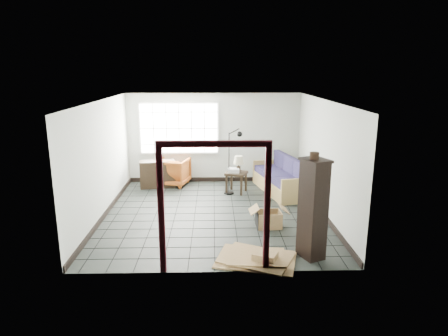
{
  "coord_description": "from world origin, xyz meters",
  "views": [
    {
      "loc": [
        0.0,
        -8.75,
        3.28
      ],
      "look_at": [
        0.23,
        0.3,
        1.01
      ],
      "focal_mm": 32.0,
      "sensor_mm": 36.0,
      "label": 1
    }
  ],
  "objects_px": {
    "futon_sofa": "(282,179)",
    "tall_shelf": "(313,208)",
    "side_table": "(236,176)",
    "armchair": "(173,170)"
  },
  "relations": [
    {
      "from": "armchair",
      "to": "tall_shelf",
      "type": "bearing_deg",
      "value": 137.42
    },
    {
      "from": "armchair",
      "to": "futon_sofa",
      "type": "bearing_deg",
      "value": -178.47
    },
    {
      "from": "futon_sofa",
      "to": "side_table",
      "type": "height_order",
      "value": "futon_sofa"
    },
    {
      "from": "futon_sofa",
      "to": "side_table",
      "type": "relative_size",
      "value": 3.43
    },
    {
      "from": "futon_sofa",
      "to": "armchair",
      "type": "distance_m",
      "value": 3.13
    },
    {
      "from": "armchair",
      "to": "side_table",
      "type": "xyz_separation_m",
      "value": [
        1.78,
        -0.79,
        0.04
      ]
    },
    {
      "from": "side_table",
      "to": "futon_sofa",
      "type": "bearing_deg",
      "value": 1.85
    },
    {
      "from": "tall_shelf",
      "to": "side_table",
      "type": "bearing_deg",
      "value": 82.1
    },
    {
      "from": "futon_sofa",
      "to": "tall_shelf",
      "type": "bearing_deg",
      "value": -105.27
    },
    {
      "from": "futon_sofa",
      "to": "tall_shelf",
      "type": "height_order",
      "value": "tall_shelf"
    }
  ]
}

